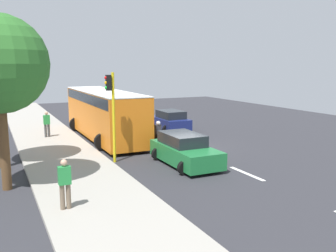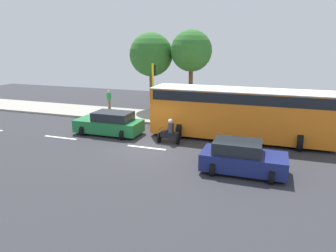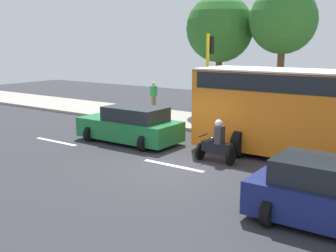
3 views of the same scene
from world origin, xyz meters
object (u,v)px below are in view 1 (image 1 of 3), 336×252
motorcycle (159,136)px  pedestrian_near_signal (65,182)px  car_dark_blue (169,121)px  car_green (185,150)px  city_bus (104,111)px  traffic_light_corner (112,105)px  pedestrian_by_tree (47,123)px

motorcycle → pedestrian_near_signal: bearing=48.9°
motorcycle → pedestrian_near_signal: 10.67m
car_dark_blue → motorcycle: 5.48m
car_green → city_bus: size_ratio=0.40×
car_green → motorcycle: bearing=-97.6°
car_green → pedestrian_near_signal: pedestrian_near_signal is taller
car_green → car_dark_blue: bearing=-111.6°
car_dark_blue → traffic_light_corner: (6.61, 7.04, 2.22)m
pedestrian_near_signal → traffic_light_corner: bearing=-121.1°
motorcycle → pedestrian_near_signal: (7.01, 8.03, 0.42)m
car_green → traffic_light_corner: (3.06, -1.94, 2.22)m
city_bus → pedestrian_near_signal: 12.82m
car_green → pedestrian_by_tree: 10.82m
traffic_light_corner → motorcycle: bearing=-146.3°
city_bus → pedestrian_near_signal: bearing=68.2°
car_dark_blue → city_bus: (5.22, 0.75, 1.14)m
city_bus → car_dark_blue: bearing=-171.8°
pedestrian_near_signal → pedestrian_by_tree: same height
car_green → pedestrian_near_signal: size_ratio=2.61×
pedestrian_by_tree → motorcycle: bearing=138.3°
car_dark_blue → pedestrian_near_signal: 16.10m
motorcycle → traffic_light_corner: 4.94m
pedestrian_near_signal → traffic_light_corner: 6.80m
car_green → traffic_light_corner: bearing=-32.4°
pedestrian_by_tree → city_bus: bearing=159.9°
city_bus → pedestrian_near_signal: size_ratio=6.51×
city_bus → motorcycle: bearing=120.4°
car_green → car_dark_blue: (-3.55, -8.98, -0.00)m
car_green → city_bus: 8.47m
pedestrian_by_tree → traffic_light_corner: (-2.11, 7.56, 1.87)m
city_bus → motorcycle: city_bus is taller
car_dark_blue → pedestrian_by_tree: size_ratio=2.30×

